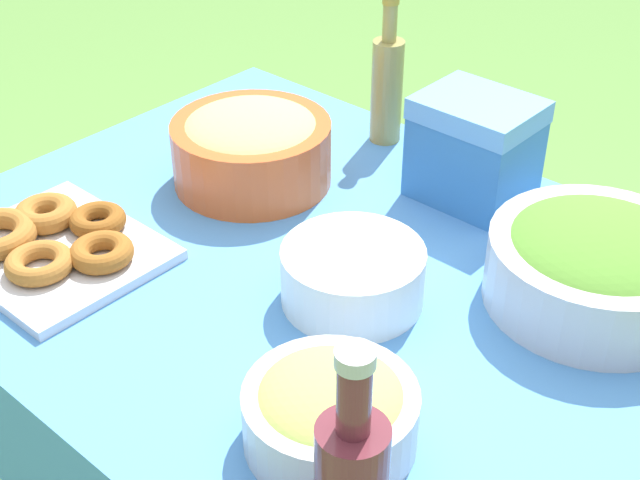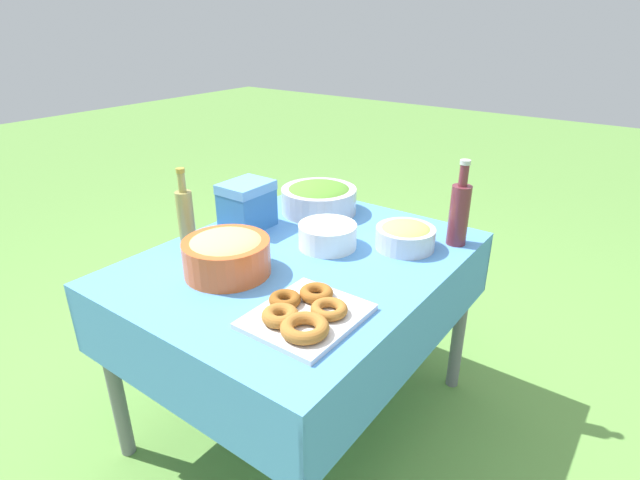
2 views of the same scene
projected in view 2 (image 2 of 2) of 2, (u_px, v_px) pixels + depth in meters
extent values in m
plane|color=#609342|center=(304.00, 414.00, 1.96)|extent=(14.00, 14.00, 0.00)
cube|color=#4C8CD1|center=(301.00, 259.00, 1.68)|extent=(1.15, 0.92, 0.02)
cube|color=#4C8CD1|center=(420.00, 336.00, 1.49)|extent=(1.15, 0.01, 0.22)
cube|color=#4C8CD1|center=(212.00, 257.00, 1.98)|extent=(1.15, 0.01, 0.22)
cube|color=#4C8CD1|center=(168.00, 379.00, 1.31)|extent=(0.01, 0.92, 0.22)
cube|color=#4C8CD1|center=(383.00, 237.00, 2.15)|extent=(0.01, 0.92, 0.22)
cylinder|color=slate|center=(461.00, 317.00, 1.99)|extent=(0.05, 0.05, 0.67)
cylinder|color=slate|center=(113.00, 377.00, 1.66)|extent=(0.05, 0.05, 0.67)
cylinder|color=slate|center=(304.00, 263.00, 2.42)|extent=(0.05, 0.05, 0.67)
cylinder|color=silver|center=(319.00, 200.00, 2.03)|extent=(0.30, 0.30, 0.10)
ellipsoid|color=#51892D|center=(319.00, 192.00, 2.02)|extent=(0.27, 0.27, 0.07)
cylinder|color=#E05B28|center=(227.00, 257.00, 1.55)|extent=(0.27, 0.27, 0.11)
ellipsoid|color=tan|center=(226.00, 245.00, 1.53)|extent=(0.24, 0.24, 0.07)
cube|color=silver|center=(307.00, 316.00, 1.33)|extent=(0.31, 0.26, 0.02)
torus|color=brown|center=(285.00, 299.00, 1.36)|extent=(0.12, 0.12, 0.03)
torus|color=#A36628|center=(329.00, 309.00, 1.32)|extent=(0.13, 0.13, 0.03)
torus|color=#A36628|center=(280.00, 316.00, 1.29)|extent=(0.14, 0.14, 0.03)
torus|color=#93561E|center=(316.00, 293.00, 1.39)|extent=(0.13, 0.13, 0.03)
torus|color=#A36628|center=(305.00, 328.00, 1.24)|extent=(0.15, 0.15, 0.03)
cylinder|color=white|center=(327.00, 245.00, 1.74)|extent=(0.20, 0.20, 0.01)
cylinder|color=white|center=(327.00, 242.00, 1.74)|extent=(0.20, 0.20, 0.01)
cylinder|color=white|center=(328.00, 239.00, 1.73)|extent=(0.20, 0.20, 0.01)
cylinder|color=white|center=(328.00, 236.00, 1.73)|extent=(0.20, 0.20, 0.01)
cylinder|color=white|center=(328.00, 232.00, 1.72)|extent=(0.20, 0.20, 0.01)
cylinder|color=white|center=(328.00, 229.00, 1.72)|extent=(0.20, 0.20, 0.01)
cylinder|color=white|center=(328.00, 226.00, 1.71)|extent=(0.20, 0.20, 0.01)
cylinder|color=#998E4C|center=(186.00, 218.00, 1.73)|extent=(0.06, 0.06, 0.19)
cylinder|color=#998E4C|center=(182.00, 182.00, 1.68)|extent=(0.03, 0.03, 0.07)
cylinder|color=#A58C33|center=(180.00, 170.00, 1.66)|extent=(0.03, 0.03, 0.01)
cylinder|color=maroon|center=(459.00, 215.00, 1.73)|extent=(0.07, 0.07, 0.21)
cylinder|color=maroon|center=(464.00, 175.00, 1.67)|extent=(0.03, 0.03, 0.07)
cylinder|color=#B7B7B7|center=(465.00, 162.00, 1.65)|extent=(0.04, 0.04, 0.01)
cylinder|color=silver|center=(405.00, 238.00, 1.72)|extent=(0.20, 0.20, 0.07)
ellipsoid|color=#ADCC59|center=(406.00, 232.00, 1.71)|extent=(0.18, 0.18, 0.07)
cube|color=#3372B7|center=(247.00, 210.00, 1.88)|extent=(0.18, 0.14, 0.14)
cube|color=#60A0E5|center=(246.00, 187.00, 1.84)|extent=(0.18, 0.15, 0.04)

